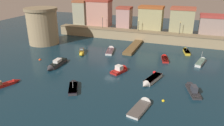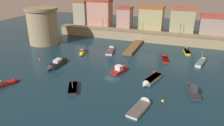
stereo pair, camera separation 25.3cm
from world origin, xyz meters
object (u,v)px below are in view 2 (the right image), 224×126
moored_boat_1 (202,62)px  moored_boat_8 (143,105)px  moored_boat_5 (165,58)px  quay_lamp_0 (103,20)px  moored_boat_2 (73,86)px  quay_lamp_1 (139,24)px  quay_lamp_2 (181,26)px  moored_boat_0 (121,69)px  mooring_buoy_1 (154,73)px  moored_boat_7 (150,81)px  mooring_buoy_2 (163,101)px  moored_boat_6 (5,84)px  moored_boat_11 (191,88)px  moored_boat_3 (82,52)px  moored_boat_9 (111,50)px  mooring_buoy_0 (40,60)px  fortress_tower (43,26)px  moored_boat_10 (186,51)px  moored_boat_4 (56,64)px

moored_boat_1 → moored_boat_8: (-9.08, -23.17, -0.14)m
moored_boat_8 → moored_boat_5: bearing=10.7°
quay_lamp_0 → moored_boat_2: size_ratio=0.68×
quay_lamp_1 → quay_lamp_2: quay_lamp_2 is taller
moored_boat_0 → mooring_buoy_1: 7.23m
quay_lamp_1 → moored_boat_7: bearing=-71.6°
mooring_buoy_2 → mooring_buoy_1: bearing=106.8°
moored_boat_6 → mooring_buoy_1: bearing=-34.1°
moored_boat_6 → moored_boat_11: moored_boat_11 is taller
moored_boat_3 → moored_boat_11: (28.32, -11.25, -0.03)m
quay_lamp_1 → moored_boat_0: (2.45, -25.45, -5.03)m
moored_boat_1 → moored_boat_9: size_ratio=0.98×
quay_lamp_1 → mooring_buoy_0: size_ratio=5.22×
quay_lamp_1 → mooring_buoy_0: (-18.67, -25.94, -5.46)m
moored_boat_2 → moored_boat_11: 21.76m
moored_boat_9 → moored_boat_11: size_ratio=1.05×
quay_lamp_0 → moored_boat_3: bearing=-86.1°
moored_boat_3 → moored_boat_5: (21.60, 3.37, -0.13)m
quay_lamp_1 → fortress_tower: bearing=-153.5°
moored_boat_2 → moored_boat_6: size_ratio=0.88×
quay_lamp_0 → quay_lamp_2: bearing=0.0°
quay_lamp_2 → moored_boat_5: size_ratio=0.71×
moored_boat_3 → moored_boat_10: moored_boat_10 is taller
moored_boat_7 → mooring_buoy_2: size_ratio=13.27×
moored_boat_4 → mooring_buoy_0: bearing=-112.4°
mooring_buoy_2 → moored_boat_0: bearing=138.0°
fortress_tower → mooring_buoy_0: bearing=-57.9°
moored_boat_2 → moored_boat_7: bearing=-88.9°
fortress_tower → moored_boat_10: 42.61m
fortress_tower → moored_boat_8: fortress_tower is taller
quay_lamp_0 → moored_boat_1: quay_lamp_0 is taller
quay_lamp_1 → moored_boat_2: size_ratio=0.61×
moored_boat_8 → mooring_buoy_2: (2.84, 2.63, -0.25)m
moored_boat_11 → mooring_buoy_0: moored_boat_11 is taller
moored_boat_11 → mooring_buoy_1: 9.39m
moored_boat_7 → moored_boat_10: moored_boat_10 is taller
moored_boat_1 → moored_boat_9: moored_boat_1 is taller
mooring_buoy_1 → mooring_buoy_2: 11.45m
quay_lamp_1 → moored_boat_0: bearing=-84.5°
quay_lamp_1 → moored_boat_5: bearing=-54.5°
moored_boat_7 → mooring_buoy_1: (-0.06, 4.89, -0.42)m
moored_boat_0 → moored_boat_6: (-18.62, -14.18, -0.07)m
moored_boat_9 → mooring_buoy_0: (-14.06, -12.70, -0.30)m
moored_boat_1 → moored_boat_6: bearing=139.8°
fortress_tower → mooring_buoy_2: size_ratio=20.88×
fortress_tower → moored_boat_10: size_ratio=1.86×
fortress_tower → moored_boat_9: fortress_tower is taller
moored_boat_1 → moored_boat_7: 17.32m
moored_boat_0 → moored_boat_8: moored_boat_0 is taller
quay_lamp_1 → moored_boat_7: (9.54, -28.69, -5.04)m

